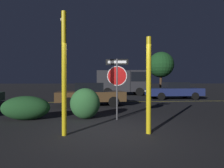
# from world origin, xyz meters

# --- Properties ---
(ground_plane) EXTENTS (260.00, 260.00, 0.00)m
(ground_plane) POSITION_xyz_m (0.00, 0.00, 0.00)
(ground_plane) COLOR black
(road_center_stripe) EXTENTS (40.98, 0.12, 0.01)m
(road_center_stripe) POSITION_xyz_m (0.00, 7.42, 0.00)
(road_center_stripe) COLOR gold
(road_center_stripe) RESTS_ON ground_plane
(stop_sign) EXTENTS (0.86, 0.17, 2.34)m
(stop_sign) POSITION_xyz_m (0.45, 1.54, 1.66)
(stop_sign) COLOR #4C4C51
(stop_sign) RESTS_ON ground_plane
(yellow_pole_left) EXTENTS (0.13, 0.13, 3.36)m
(yellow_pole_left) POSITION_xyz_m (-1.19, -0.30, 1.68)
(yellow_pole_left) COLOR yellow
(yellow_pole_left) RESTS_ON ground_plane
(yellow_pole_right) EXTENTS (0.14, 0.14, 2.71)m
(yellow_pole_right) POSITION_xyz_m (1.14, -0.31, 1.36)
(yellow_pole_right) COLOR yellow
(yellow_pole_right) RESTS_ON ground_plane
(hedge_bush_1) EXTENTS (1.81, 0.92, 0.91)m
(hedge_bush_1) POSITION_xyz_m (-3.04, 1.79, 0.46)
(hedge_bush_1) COLOR #1E4C23
(hedge_bush_1) RESTS_ON ground_plane
(hedge_bush_2) EXTENTS (1.17, 0.90, 1.20)m
(hedge_bush_2) POSITION_xyz_m (-0.79, 1.82, 0.60)
(hedge_bush_2) COLOR #2D6633
(hedge_bush_2) RESTS_ON ground_plane
(passing_car_2) EXTENTS (4.27, 2.15, 1.39)m
(passing_car_2) POSITION_xyz_m (-0.75, 5.61, 0.69)
(passing_car_2) COLOR brown
(passing_car_2) RESTS_ON ground_plane
(passing_car_3) EXTENTS (4.63, 1.95, 1.42)m
(passing_car_3) POSITION_xyz_m (6.15, 9.28, 0.71)
(passing_car_3) COLOR navy
(passing_car_3) RESTS_ON ground_plane
(delivery_truck) EXTENTS (5.61, 2.44, 2.67)m
(delivery_truck) POSITION_xyz_m (2.58, 13.81, 1.55)
(delivery_truck) COLOR #2D2D33
(delivery_truck) RESTS_ON ground_plane
(street_lamp) EXTENTS (0.49, 0.49, 8.37)m
(street_lamp) POSITION_xyz_m (-4.08, 14.05, 5.46)
(street_lamp) COLOR #4C4C51
(street_lamp) RESTS_ON ground_plane
(tree_0) EXTENTS (3.26, 3.26, 5.27)m
(tree_0) POSITION_xyz_m (7.73, 16.70, 3.62)
(tree_0) COLOR #422D1E
(tree_0) RESTS_ON ground_plane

